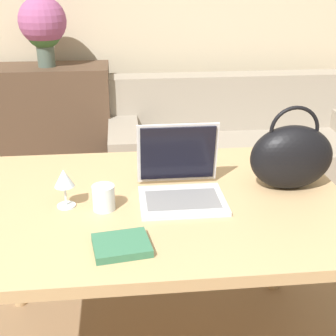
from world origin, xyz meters
The scene contains 9 objects.
dining_table centered at (0.05, 0.77, 0.68)m, with size 1.40×0.97×0.76m.
couch centered at (0.78, 2.34, 0.29)m, with size 1.85×0.79×0.82m.
sideboard centered at (-0.61, 2.62, 0.45)m, with size 0.96×0.40×0.90m.
laptop centered at (0.15, 0.80, 0.82)m, with size 0.30×0.29×0.25m.
drinking_glass centered at (-0.13, 0.72, 0.80)m, with size 0.08×0.08×0.09m.
wine_glass centered at (-0.26, 0.75, 0.86)m, with size 0.07×0.07×0.14m.
handbag centered at (0.56, 0.82, 0.88)m, with size 0.31×0.16×0.32m.
flower_vase centered at (-0.56, 2.61, 1.17)m, with size 0.32×0.32×0.47m.
book centered at (-0.07, 0.46, 0.77)m, with size 0.18×0.16×0.02m.
Camera 1 is at (-0.06, -0.73, 1.52)m, focal length 50.00 mm.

